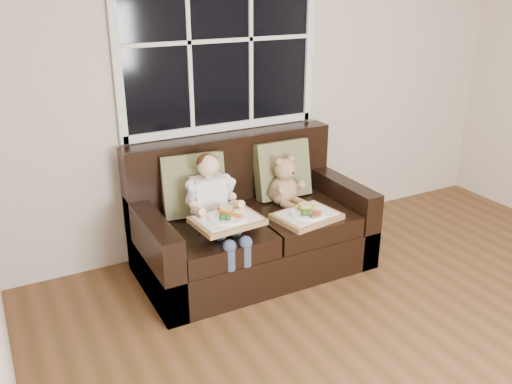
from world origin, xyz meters
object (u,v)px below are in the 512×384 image
teddy_bear (284,184)px  tray_left (227,219)px  loveseat (249,228)px  child (214,203)px  tray_right (307,215)px

teddy_bear → tray_left: 0.70m
loveseat → child: bearing=-160.9°
teddy_bear → child: bearing=-179.6°
child → tray_left: (0.01, -0.19, -0.05)m
loveseat → teddy_bear: bearing=1.4°
loveseat → child: loveseat is taller
tray_left → tray_right: size_ratio=0.96×
child → tray_left: size_ratio=1.63×
child → loveseat: bearing=19.1°
loveseat → tray_left: size_ratio=3.59×
loveseat → tray_left: loveseat is taller
child → tray_right: child is taller
tray_left → teddy_bear: bearing=20.9°
loveseat → tray_left: 0.51m
teddy_bear → tray_right: 0.35m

